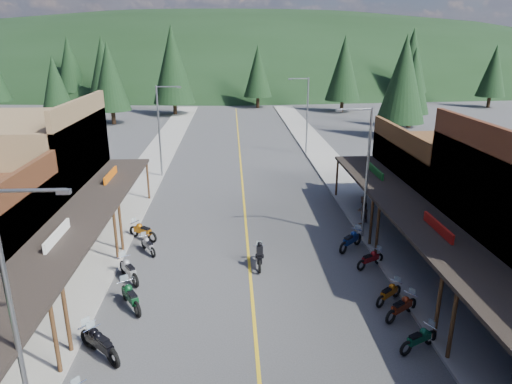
{
  "coord_description": "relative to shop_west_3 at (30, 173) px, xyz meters",
  "views": [
    {
      "loc": [
        -0.84,
        -17.43,
        11.55
      ],
      "look_at": [
        0.55,
        8.29,
        3.0
      ],
      "focal_mm": 32.0,
      "sensor_mm": 36.0,
      "label": 1
    }
  ],
  "objects": [
    {
      "name": "ground",
      "position": [
        13.78,
        -11.3,
        -3.52
      ],
      "size": [
        220.0,
        220.0,
        0.0
      ],
      "primitive_type": "plane",
      "color": "#38383A",
      "rests_on": "ground"
    },
    {
      "name": "centerline",
      "position": [
        13.78,
        8.7,
        -3.51
      ],
      "size": [
        0.15,
        90.0,
        0.01
      ],
      "primitive_type": "cube",
      "color": "gold",
      "rests_on": "ground"
    },
    {
      "name": "sidewalk_west",
      "position": [
        5.08,
        8.7,
        -3.44
      ],
      "size": [
        3.4,
        94.0,
        0.15
      ],
      "primitive_type": "cube",
      "color": "gray",
      "rests_on": "ground"
    },
    {
      "name": "sidewalk_east",
      "position": [
        22.48,
        8.7,
        -3.44
      ],
      "size": [
        3.4,
        94.0,
        0.15
      ],
      "primitive_type": "cube",
      "color": "gray",
      "rests_on": "ground"
    },
    {
      "name": "shop_west_3",
      "position": [
        0.0,
        0.0,
        0.0
      ],
      "size": [
        10.9,
        10.2,
        8.2
      ],
      "color": "brown",
      "rests_on": "ground"
    },
    {
      "name": "shop_east_3",
      "position": [
        27.54,
        0.0,
        -0.99
      ],
      "size": [
        10.9,
        10.2,
        6.2
      ],
      "color": "#4C2D16",
      "rests_on": "ground"
    },
    {
      "name": "streetlight_0",
      "position": [
        6.83,
        -17.3,
        0.94
      ],
      "size": [
        2.16,
        0.18,
        8.0
      ],
      "color": "gray",
      "rests_on": "ground"
    },
    {
      "name": "streetlight_1",
      "position": [
        6.83,
        10.7,
        0.94
      ],
      "size": [
        2.16,
        0.18,
        8.0
      ],
      "color": "gray",
      "rests_on": "ground"
    },
    {
      "name": "streetlight_2",
      "position": [
        20.74,
        -3.3,
        0.94
      ],
      "size": [
        2.16,
        0.18,
        8.0
      ],
      "color": "gray",
      "rests_on": "ground"
    },
    {
      "name": "streetlight_3",
      "position": [
        20.74,
        18.7,
        0.94
      ],
      "size": [
        2.16,
        0.18,
        8.0
      ],
      "color": "gray",
      "rests_on": "ground"
    },
    {
      "name": "ridge_hill",
      "position": [
        13.78,
        123.7,
        -3.52
      ],
      "size": [
        310.0,
        140.0,
        60.0
      ],
      "primitive_type": "ellipsoid",
      "color": "black",
      "rests_on": "ground"
    },
    {
      "name": "pine_1",
      "position": [
        -10.22,
        58.7,
        3.72
      ],
      "size": [
        5.88,
        5.88,
        12.5
      ],
      "color": "black",
      "rests_on": "ground"
    },
    {
      "name": "pine_2",
      "position": [
        3.78,
        46.7,
        4.47
      ],
      "size": [
        6.72,
        6.72,
        14.0
      ],
      "color": "black",
      "rests_on": "ground"
    },
    {
      "name": "pine_3",
      "position": [
        17.78,
        54.7,
        2.96
      ],
      "size": [
        5.04,
        5.04,
        11.0
      ],
      "color": "black",
      "rests_on": "ground"
    },
    {
      "name": "pine_4",
      "position": [
        31.78,
        48.7,
        3.72
      ],
      "size": [
        5.88,
        5.88,
        12.5
      ],
      "color": "black",
      "rests_on": "ground"
    },
    {
      "name": "pine_5",
      "position": [
        47.78,
        60.7,
        4.47
      ],
      "size": [
        6.72,
        6.72,
        14.0
      ],
      "color": "black",
      "rests_on": "ground"
    },
    {
      "name": "pine_6",
      "position": [
        59.78,
        52.7,
        2.96
      ],
      "size": [
        5.04,
        5.04,
        11.0
      ],
      "color": "black",
      "rests_on": "ground"
    },
    {
      "name": "pine_7",
      "position": [
        -18.22,
        64.7,
        3.72
      ],
      "size": [
        5.88,
        5.88,
        12.5
      ],
      "color": "black",
      "rests_on": "ground"
    },
    {
      "name": "pine_8",
      "position": [
        -8.22,
        28.7,
        2.46
      ],
      "size": [
        4.48,
        4.48,
        10.0
      ],
      "color": "black",
      "rests_on": "ground"
    },
    {
      "name": "pine_9",
      "position": [
        37.78,
        33.7,
        2.86
      ],
      "size": [
        4.93,
        4.93,
        10.8
      ],
      "color": "black",
      "rests_on": "ground"
    },
    {
      "name": "pine_10",
      "position": [
        -4.22,
        38.7,
        3.27
      ],
      "size": [
        5.38,
        5.38,
        11.6
      ],
      "color": "black",
      "rests_on": "ground"
    },
    {
      "name": "pine_11",
      "position": [
        33.78,
        26.7,
        3.67
      ],
      "size": [
        5.82,
        5.82,
        12.4
      ],
      "color": "black",
      "rests_on": "ground"
    },
    {
      "name": "bike_west_6",
      "position": [
        7.9,
        -13.87,
        -2.89
      ],
      "size": [
        2.09,
        2.09,
        1.27
      ],
      "primitive_type": null,
      "rotation": [
        0.0,
        0.0,
        0.79
      ],
      "color": "black",
      "rests_on": "ground"
    },
    {
      "name": "bike_west_7",
      "position": [
        7.72,
        -13.69,
        -2.86
      ],
      "size": [
        2.25,
        2.11,
        1.33
      ],
      "primitive_type": null,
      "rotation": [
        0.0,
        0.0,
        0.85
      ],
      "color": "black",
      "rests_on": "ground"
    },
    {
      "name": "bike_west_8",
      "position": [
        8.27,
        -10.46,
        -2.86
      ],
      "size": [
        1.82,
        2.37,
        1.31
      ],
      "primitive_type": null,
      "rotation": [
        0.0,
        0.0,
        0.53
      ],
      "color": "#0D421F",
      "rests_on": "ground"
    },
    {
      "name": "bike_west_9",
      "position": [
        7.65,
        -7.89,
        -2.87
      ],
      "size": [
        1.87,
        2.33,
        1.3
      ],
      "primitive_type": null,
      "rotation": [
        0.0,
        0.0,
        0.57
      ],
      "color": "#9A9B9F",
      "rests_on": "ground"
    },
    {
      "name": "bike_west_10",
      "position": [
        8.08,
        -4.75,
        -2.99
      ],
      "size": [
        1.51,
        1.9,
        1.06
      ],
      "primitive_type": null,
      "rotation": [
        0.0,
        0.0,
        0.56
      ],
      "color": "gray",
      "rests_on": "ground"
    },
    {
      "name": "bike_west_11",
      "position": [
        7.44,
        -2.87,
        -2.9
      ],
      "size": [
        2.2,
        1.87,
        1.25
      ],
      "primitive_type": null,
      "rotation": [
        0.0,
        0.0,
        0.94
      ],
      "color": "#9F570B",
      "rests_on": "ground"
    },
    {
      "name": "bike_east_6",
      "position": [
        20.12,
        -14.03,
        -2.97
      ],
      "size": [
        2.01,
        1.44,
        1.1
      ],
      "primitive_type": null,
      "rotation": [
        0.0,
        0.0,
        -1.11
      ],
      "color": "#0E492F",
      "rests_on": "ground"
    },
    {
      "name": "bike_east_7",
      "position": [
        20.22,
        -11.84,
        -2.93
      ],
      "size": [
        2.08,
        1.74,
        1.18
      ],
      "primitive_type": null,
      "rotation": [
        0.0,
        0.0,
        -0.96
      ],
      "color": "maroon",
      "rests_on": "ground"
    },
    {
      "name": "bike_east_8",
      "position": [
        20.09,
        -10.59,
        -2.98
      ],
      "size": [
        1.86,
        1.67,
        1.07
      ],
      "primitive_type": null,
      "rotation": [
        0.0,
        0.0,
        -0.89
      ],
      "color": "#A1520B",
      "rests_on": "ground"
    },
    {
      "name": "bike_east_9",
      "position": [
        20.24,
        -7.12,
        -2.99
      ],
      "size": [
        1.92,
        1.49,
        1.07
      ],
      "primitive_type": null,
      "rotation": [
        0.0,
        0.0,
        -1.04
      ],
      "color": "maroon",
      "rests_on": "ground"
    },
    {
      "name": "bike_east_10",
      "position": [
        19.74,
        -4.89,
        -2.88
      ],
      "size": [
        2.11,
        2.12,
        1.28
      ],
      "primitive_type": null,
      "rotation": [
        0.0,
        0.0,
        -0.78
      ],
      "color": "navy",
      "rests_on": "ground"
    },
    {
      "name": "rider_on_bike",
      "position": [
        14.32,
        -6.73,
        -2.9
      ],
      "size": [
        0.76,
        2.06,
        1.55
      ],
      "rotation": [
        0.0,
        0.0,
        -0.04
      ],
      "color": "black",
      "rests_on": "ground"
    },
    {
      "name": "pedestrian_east_b",
      "position": [
        21.37,
        -1.32,
        -2.43
      ],
      "size": [
        1.04,
        0.98,
        1.88
      ],
      "primitive_type": "imported",
      "rotation": [
        0.0,
        0.0,
        3.83
      ],
      "color": "brown",
      "rests_on": "sidewalk_east"
    }
  ]
}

